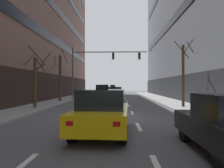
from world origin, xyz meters
TOP-DOWN VIEW (x-y plane):
  - ground_plane at (0.00, 0.00)m, footprint 120.00×120.00m
  - sidewalk_left at (-6.28, 0.00)m, footprint 3.02×80.00m
  - sidewalk_right at (6.28, 0.00)m, footprint 3.02×80.00m
  - lane_stripe_l1_s2 at (-1.59, -8.00)m, footprint 0.16×2.00m
  - lane_stripe_l1_s3 at (-1.59, -3.00)m, footprint 0.16×2.00m
  - lane_stripe_l1_s4 at (-1.59, 2.00)m, footprint 0.16×2.00m
  - lane_stripe_l1_s5 at (-1.59, 7.00)m, footprint 0.16×2.00m
  - lane_stripe_l1_s6 at (-1.59, 12.00)m, footprint 0.16×2.00m
  - lane_stripe_l1_s7 at (-1.59, 17.00)m, footprint 0.16×2.00m
  - lane_stripe_l1_s8 at (-1.59, 22.00)m, footprint 0.16×2.00m
  - lane_stripe_l1_s9 at (-1.59, 27.00)m, footprint 0.16×2.00m
  - lane_stripe_l1_s10 at (-1.59, 32.00)m, footprint 0.16×2.00m
  - lane_stripe_l2_s3 at (1.59, -3.00)m, footprint 0.16×2.00m
  - lane_stripe_l2_s4 at (1.59, 2.00)m, footprint 0.16×2.00m
  - lane_stripe_l2_s5 at (1.59, 7.00)m, footprint 0.16×2.00m
  - lane_stripe_l2_s6 at (1.59, 12.00)m, footprint 0.16×2.00m
  - lane_stripe_l2_s7 at (1.59, 17.00)m, footprint 0.16×2.00m
  - lane_stripe_l2_s8 at (1.59, 22.00)m, footprint 0.16×2.00m
  - lane_stripe_l2_s9 at (1.59, 27.00)m, footprint 0.16×2.00m
  - lane_stripe_l2_s10 at (1.59, 32.00)m, footprint 0.16×2.00m
  - car_driving_0 at (-0.11, 17.95)m, footprint 1.82×4.19m
  - taxi_driving_1 at (0.07, 8.10)m, footprint 1.95×4.66m
  - taxi_driving_2 at (0.06, -4.53)m, footprint 2.15×4.71m
  - traffic_signal_0 at (-1.92, 13.94)m, footprint 9.42×0.35m
  - street_tree_0 at (-5.98, 11.14)m, footprint 1.69×1.67m
  - street_tree_1 at (-5.95, 3.93)m, footprint 2.01×2.06m
  - street_tree_3 at (5.99, 4.96)m, footprint 1.73×1.66m

SIDE VIEW (x-z plane):
  - ground_plane at x=0.00m, z-range 0.00..0.00m
  - lane_stripe_l1_s2 at x=-1.59m, z-range 0.00..0.01m
  - lane_stripe_l1_s3 at x=-1.59m, z-range 0.00..0.01m
  - lane_stripe_l1_s4 at x=-1.59m, z-range 0.00..0.01m
  - lane_stripe_l1_s5 at x=-1.59m, z-range 0.00..0.01m
  - lane_stripe_l1_s6 at x=-1.59m, z-range 0.00..0.01m
  - lane_stripe_l1_s7 at x=-1.59m, z-range 0.00..0.01m
  - lane_stripe_l1_s8 at x=-1.59m, z-range 0.00..0.01m
  - lane_stripe_l1_s9 at x=-1.59m, z-range 0.00..0.01m
  - lane_stripe_l1_s10 at x=-1.59m, z-range 0.00..0.01m
  - lane_stripe_l2_s3 at x=1.59m, z-range 0.00..0.01m
  - lane_stripe_l2_s4 at x=1.59m, z-range 0.00..0.01m
  - lane_stripe_l2_s5 at x=1.59m, z-range 0.00..0.01m
  - lane_stripe_l2_s6 at x=1.59m, z-range 0.00..0.01m
  - lane_stripe_l2_s7 at x=1.59m, z-range 0.00..0.01m
  - lane_stripe_l2_s8 at x=1.59m, z-range 0.00..0.01m
  - lane_stripe_l2_s9 at x=1.59m, z-range 0.00..0.01m
  - lane_stripe_l2_s10 at x=1.59m, z-range 0.00..0.01m
  - sidewalk_left at x=-6.28m, z-range 0.00..0.14m
  - sidewalk_right at x=6.28m, z-range 0.00..0.14m
  - car_driving_0 at x=-0.11m, z-range -0.01..1.54m
  - taxi_driving_2 at x=0.06m, z-range -0.11..1.82m
  - taxi_driving_1 at x=0.07m, z-range -0.11..1.83m
  - street_tree_1 at x=-5.95m, z-range -0.05..4.72m
  - street_tree_0 at x=-5.98m, z-range -0.13..5.72m
  - street_tree_3 at x=5.99m, z-range 0.09..5.60m
  - traffic_signal_0 at x=-1.92m, z-range 1.49..8.05m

